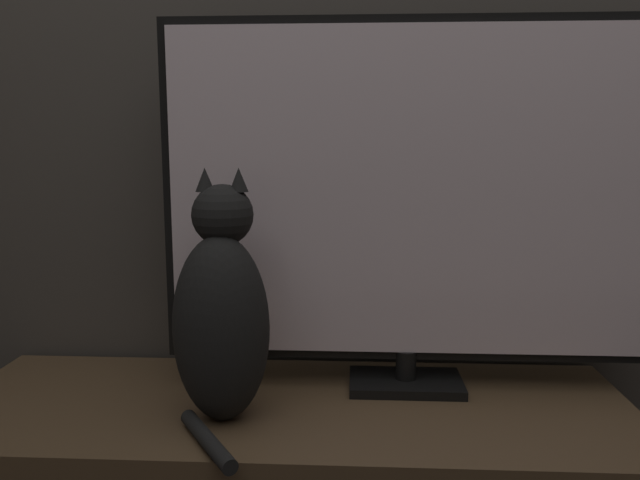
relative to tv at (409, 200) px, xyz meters
The scene contains 2 objects.
tv is the anchor object (origin of this frame).
cat 0.45m from the tv, 154.71° to the right, with size 0.19×0.31×0.48m.
Camera 1 is at (0.13, -0.27, 0.96)m, focal length 35.00 mm.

